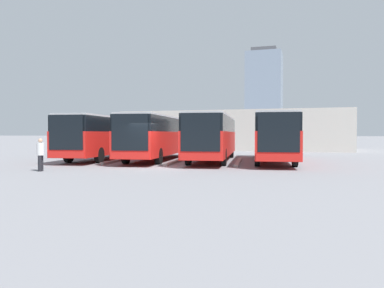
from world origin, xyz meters
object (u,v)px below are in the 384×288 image
bus_1 (213,136)px  pedestrian (41,154)px  bus_3 (106,136)px  bus_0 (273,136)px  bus_2 (158,136)px

bus_1 → pedestrian: size_ratio=7.45×
bus_3 → bus_0: bearing=176.6°
bus_2 → bus_3: size_ratio=1.00×
bus_0 → pedestrian: size_ratio=7.45×
bus_2 → bus_1: bearing=175.5°
bus_0 → bus_2: same height
bus_0 → bus_3: same height
bus_3 → pedestrian: bus_3 is taller
bus_1 → pedestrian: bus_1 is taller
bus_0 → bus_1: bearing=-0.7°
bus_2 → bus_3: (4.08, 0.16, 0.00)m
bus_0 → bus_1: same height
bus_2 → bus_3: bearing=-5.1°
pedestrian → bus_3: bearing=-7.9°
bus_1 → bus_3: (8.15, 0.36, 0.00)m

